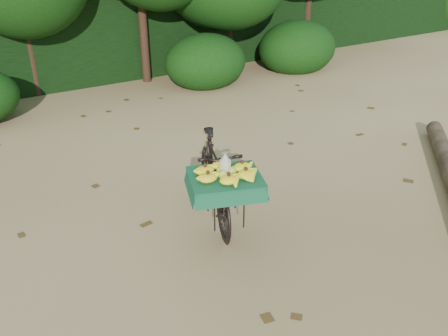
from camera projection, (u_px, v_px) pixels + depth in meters
ground at (264, 184)px, 6.41m from camera, size 80.00×80.00×0.00m
vendor_bicycle at (215, 178)px, 5.46m from camera, size 1.14×1.85×1.02m
hedge_backdrop at (105, 34)px, 10.79m from camera, size 26.00×1.80×1.80m
bush_clumps at (163, 71)px, 9.71m from camera, size 8.80×1.70×0.90m
leaf_litter at (238, 165)px, 6.90m from camera, size 7.00×7.30×0.01m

